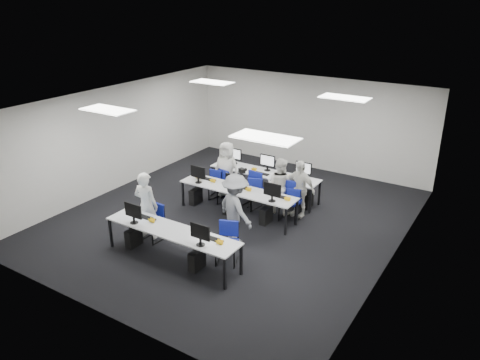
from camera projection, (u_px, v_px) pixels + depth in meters
The scene contains 23 objects.
room at pixel (233, 163), 11.48m from camera, with size 9.00×9.02×3.00m.
ceiling_panels at pixel (233, 103), 10.92m from camera, with size 5.20×4.60×0.02m.
desk_front at pixel (172, 232), 9.90m from camera, with size 3.20×0.70×0.73m.
desk_mid at pixel (237, 191), 11.94m from camera, with size 3.20×0.70×0.73m.
desk_back at pixel (264, 174), 13.04m from camera, with size 3.20×0.70×0.73m.
equipment_front at pixel (165, 243), 10.10m from camera, with size 2.51×0.41×1.19m.
equipment_mid at pixel (231, 201), 12.14m from camera, with size 2.91×0.41×1.19m.
equipment_back at pixel (270, 186), 13.08m from camera, with size 2.91×0.41×1.19m.
chair_0 at pixel (154, 229), 10.91m from camera, with size 0.46×0.49×0.86m.
chair_1 at pixel (227, 250), 9.98m from camera, with size 0.58×0.60×0.89m.
chair_2 at pixel (219, 191), 12.95m from camera, with size 0.53×0.55×0.85m.
chair_3 at pixel (251, 196), 12.55m from camera, with size 0.53×0.57×0.95m.
chair_4 at pixel (290, 208), 11.88m from camera, with size 0.52×0.56×0.96m.
chair_5 at pixel (219, 187), 13.29m from camera, with size 0.43×0.47×0.82m.
chair_6 at pixel (256, 196), 12.64m from camera, with size 0.54×0.57×0.86m.
chair_7 at pixel (294, 206), 12.07m from camera, with size 0.51×0.53×0.81m.
handbag at pixel (198, 174), 12.54m from camera, with size 0.33×0.21×0.27m, color olive.
student_0 at pixel (146, 205), 10.80m from camera, with size 0.60×0.39×1.64m, color silver.
student_1 at pixel (280, 186), 12.09m from camera, with size 0.73×0.57×1.50m, color silver.
student_2 at pixel (227, 169), 13.08m from camera, with size 0.77×0.50×1.58m, color silver.
student_3 at pixel (299, 189), 11.89m from camera, with size 0.88×0.37×1.51m, color silver.
photographer at pixel (235, 209), 10.62m from camera, with size 1.07×0.62×1.66m, color gray.
dslr_camera at pixel (242, 171), 10.38m from camera, with size 0.14×0.18×0.10m, color black.
Camera 1 is at (5.89, -9.05, 5.41)m, focal length 35.00 mm.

